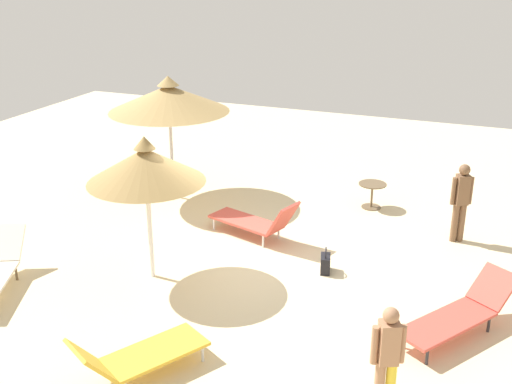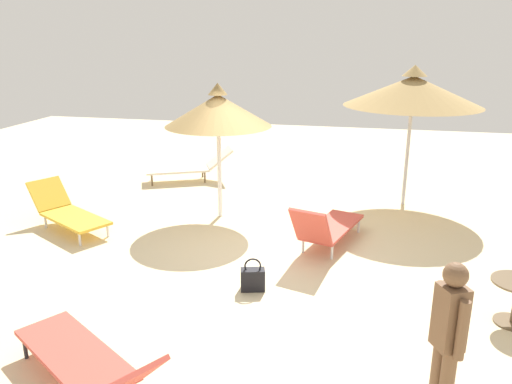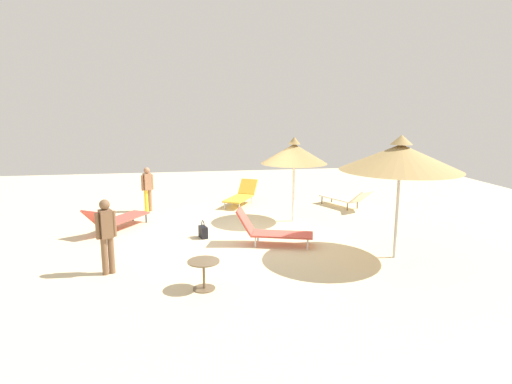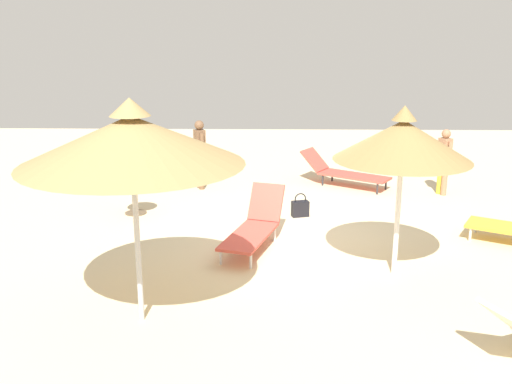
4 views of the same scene
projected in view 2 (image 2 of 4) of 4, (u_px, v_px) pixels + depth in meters
ground at (263, 251)px, 8.57m from camera, size 24.00×24.00×0.10m
parasol_umbrella_far_left at (218, 110)px, 9.47m from camera, size 2.02×2.02×2.61m
parasol_umbrella_near_right at (413, 91)px, 10.09m from camera, size 2.75×2.75×2.89m
lounge_chair_back at (326, 227)px, 8.47m from camera, size 1.15×2.04×0.93m
lounge_chair_edge at (67, 211)px, 9.33m from camera, size 1.95×1.48×0.81m
lounge_chair_center at (191, 166)px, 12.39m from camera, size 2.15×1.42×0.79m
lounge_chair_near_left at (87, 361)px, 5.05m from camera, size 2.16×1.69×0.80m
person_standing_front at (448, 336)px, 4.49m from camera, size 0.31×0.40×1.63m
handbag at (253, 279)px, 7.13m from camera, size 0.37×0.26×0.49m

